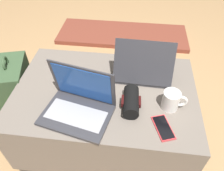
# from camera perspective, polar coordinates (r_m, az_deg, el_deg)

# --- Properties ---
(ground_plane) EXTENTS (14.00, 14.00, 0.00)m
(ground_plane) POSITION_cam_1_polar(r_m,az_deg,el_deg) (1.57, -1.49, -12.41)
(ground_plane) COLOR tan
(ottoman) EXTENTS (1.02, 0.69, 0.44)m
(ottoman) POSITION_cam_1_polar(r_m,az_deg,el_deg) (1.39, -1.65, -7.42)
(ottoman) COLOR #3D3832
(ottoman) RESTS_ON ground_plane
(laptop_near) EXTENTS (0.38, 0.31, 0.25)m
(laptop_near) POSITION_cam_1_polar(r_m,az_deg,el_deg) (1.10, -8.70, -4.86)
(laptop_near) COLOR #333338
(laptop_near) RESTS_ON ottoman
(laptop_far) EXTENTS (0.34, 0.26, 0.24)m
(laptop_far) POSITION_cam_1_polar(r_m,az_deg,el_deg) (1.30, 8.04, 4.41)
(laptop_far) COLOR #333338
(laptop_far) RESTS_ON ottoman
(cell_phone) EXTENTS (0.12, 0.16, 0.01)m
(cell_phone) POSITION_cam_1_polar(r_m,az_deg,el_deg) (1.08, 13.21, -10.66)
(cell_phone) COLOR red
(cell_phone) RESTS_ON ottoman
(backpack) EXTENTS (0.30, 0.34, 0.52)m
(backpack) POSITION_cam_1_polar(r_m,az_deg,el_deg) (1.65, -23.74, -1.73)
(backpack) COLOR #385133
(backpack) RESTS_ON ground_plane
(wrist_brace) EXTENTS (0.10, 0.18, 0.08)m
(wrist_brace) POSITION_cam_1_polar(r_m,az_deg,el_deg) (1.12, 5.01, -4.15)
(wrist_brace) COLOR black
(wrist_brace) RESTS_ON ottoman
(coffee_mug) EXTENTS (0.13, 0.09, 0.10)m
(coffee_mug) POSITION_cam_1_polar(r_m,az_deg,el_deg) (1.14, 15.31, -3.76)
(coffee_mug) COLOR white
(coffee_mug) RESTS_ON ottoman
(fireplace_hearth) EXTENTS (1.40, 0.50, 0.04)m
(fireplace_hearth) POSITION_cam_1_polar(r_m,az_deg,el_deg) (2.49, 2.73, 13.18)
(fireplace_hearth) COLOR brown
(fireplace_hearth) RESTS_ON ground_plane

